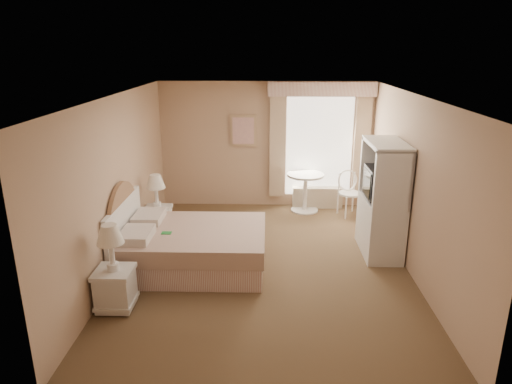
{
  "coord_description": "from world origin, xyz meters",
  "views": [
    {
      "loc": [
        0.03,
        -6.19,
        3.13
      ],
      "look_at": [
        -0.14,
        0.3,
        1.05
      ],
      "focal_mm": 32.0,
      "sensor_mm": 36.0,
      "label": 1
    }
  ],
  "objects_px": {
    "bed": "(188,246)",
    "nightstand_near": "(114,278)",
    "cafe_chair": "(349,189)",
    "round_table": "(305,186)",
    "nightstand_far": "(158,214)",
    "armoire": "(382,208)"
  },
  "relations": [
    {
      "from": "bed",
      "to": "nightstand_near",
      "type": "height_order",
      "value": "bed"
    },
    {
      "from": "bed",
      "to": "cafe_chair",
      "type": "height_order",
      "value": "bed"
    },
    {
      "from": "nightstand_near",
      "to": "round_table",
      "type": "bearing_deg",
      "value": 54.21
    },
    {
      "from": "bed",
      "to": "nightstand_far",
      "type": "bearing_deg",
      "value": 121.95
    },
    {
      "from": "nightstand_far",
      "to": "nightstand_near",
      "type": "bearing_deg",
      "value": -90.0
    },
    {
      "from": "bed",
      "to": "armoire",
      "type": "xyz_separation_m",
      "value": [
        2.94,
        0.59,
        0.4
      ]
    },
    {
      "from": "round_table",
      "to": "armoire",
      "type": "bearing_deg",
      "value": -61.33
    },
    {
      "from": "round_table",
      "to": "cafe_chair",
      "type": "bearing_deg",
      "value": -12.18
    },
    {
      "from": "cafe_chair",
      "to": "bed",
      "type": "bearing_deg",
      "value": -158.76
    },
    {
      "from": "round_table",
      "to": "cafe_chair",
      "type": "height_order",
      "value": "cafe_chair"
    },
    {
      "from": "round_table",
      "to": "bed",
      "type": "bearing_deg",
      "value": -127.5
    },
    {
      "from": "round_table",
      "to": "armoire",
      "type": "distance_m",
      "value": 2.17
    },
    {
      "from": "nightstand_near",
      "to": "armoire",
      "type": "height_order",
      "value": "armoire"
    },
    {
      "from": "bed",
      "to": "armoire",
      "type": "height_order",
      "value": "armoire"
    },
    {
      "from": "bed",
      "to": "cafe_chair",
      "type": "distance_m",
      "value": 3.57
    },
    {
      "from": "cafe_chair",
      "to": "nightstand_near",
      "type": "bearing_deg",
      "value": -153.83
    },
    {
      "from": "nightstand_near",
      "to": "nightstand_far",
      "type": "xyz_separation_m",
      "value": [
        -0.0,
        2.3,
        -0.01
      ]
    },
    {
      "from": "nightstand_far",
      "to": "cafe_chair",
      "type": "distance_m",
      "value": 3.63
    },
    {
      "from": "bed",
      "to": "nightstand_far",
      "type": "relative_size",
      "value": 1.93
    },
    {
      "from": "bed",
      "to": "armoire",
      "type": "bearing_deg",
      "value": 11.28
    },
    {
      "from": "nightstand_near",
      "to": "cafe_chair",
      "type": "xyz_separation_m",
      "value": [
        3.44,
        3.45,
        0.09
      ]
    },
    {
      "from": "bed",
      "to": "nightstand_near",
      "type": "relative_size",
      "value": 1.88
    }
  ]
}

